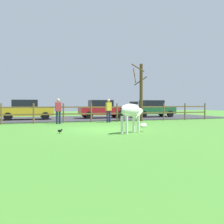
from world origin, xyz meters
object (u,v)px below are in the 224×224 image
at_px(parked_car_green, 153,108).
at_px(visitor_right_of_tree, 109,109).
at_px(parked_car_yellow, 26,109).
at_px(visitor_left_of_tree, 58,110).
at_px(crow_on_grass, 60,131).
at_px(bare_tree, 141,91).
at_px(parked_car_red, 102,109).
at_px(zebra, 132,112).

relative_size(parked_car_green, visitor_right_of_tree, 2.47).
xyz_separation_m(parked_car_yellow, visitor_left_of_tree, (1.90, -4.61, 0.06)).
bearing_deg(crow_on_grass, visitor_left_of_tree, 83.47).
xyz_separation_m(parked_car_green, visitor_left_of_tree, (-9.34, -4.72, 0.06)).
distance_m(parked_car_green, visitor_right_of_tree, 7.40).
height_order(bare_tree, visitor_left_of_tree, bare_tree).
bearing_deg(visitor_right_of_tree, visitor_left_of_tree, -176.79).
bearing_deg(visitor_right_of_tree, parked_car_green, 37.67).
bearing_deg(parked_car_red, parked_car_yellow, -179.40).
distance_m(bare_tree, visitor_left_of_tree, 6.35).
bearing_deg(crow_on_grass, parked_car_red, 63.59).
xyz_separation_m(bare_tree, parked_car_green, (3.17, 4.06, -1.42)).
xyz_separation_m(bare_tree, visitor_left_of_tree, (-6.17, -0.66, -1.36)).
distance_m(bare_tree, visitor_right_of_tree, 3.05).
height_order(bare_tree, parked_car_green, bare_tree).
xyz_separation_m(bare_tree, crow_on_grass, (-6.78, -5.98, -2.14)).
bearing_deg(crow_on_grass, zebra, -15.25).
height_order(zebra, parked_car_red, parked_car_red).
distance_m(bare_tree, crow_on_grass, 9.29).
distance_m(zebra, parked_car_red, 11.00).
bearing_deg(parked_car_red, crow_on_grass, -116.41).
xyz_separation_m(crow_on_grass, visitor_left_of_tree, (0.61, 5.32, 0.78)).
xyz_separation_m(bare_tree, parked_car_yellow, (-8.07, 3.95, -1.42)).
height_order(bare_tree, crow_on_grass, bare_tree).
relative_size(parked_car_yellow, visitor_right_of_tree, 2.45).
xyz_separation_m(crow_on_grass, visitor_right_of_tree, (4.09, 5.51, 0.78)).
distance_m(parked_car_red, visitor_left_of_tree, 6.39).
bearing_deg(parked_car_yellow, visitor_left_of_tree, -67.63).
xyz_separation_m(bare_tree, zebra, (-3.72, -6.82, -1.34)).
distance_m(zebra, visitor_left_of_tree, 6.63).
bearing_deg(visitor_right_of_tree, bare_tree, 9.88).
bearing_deg(parked_car_green, parked_car_red, -179.54).
bearing_deg(bare_tree, parked_car_yellow, 153.92).
bearing_deg(zebra, visitor_right_of_tree, 80.80).
relative_size(parked_car_yellow, parked_car_green, 0.99).
xyz_separation_m(crow_on_grass, parked_car_green, (9.95, 10.04, 0.72)).
bearing_deg(bare_tree, parked_car_green, 51.97).
bearing_deg(zebra, visitor_left_of_tree, 111.78).
height_order(bare_tree, zebra, bare_tree).
distance_m(parked_car_yellow, visitor_right_of_tree, 6.97).
height_order(zebra, crow_on_grass, zebra).
distance_m(crow_on_grass, parked_car_red, 11.18).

